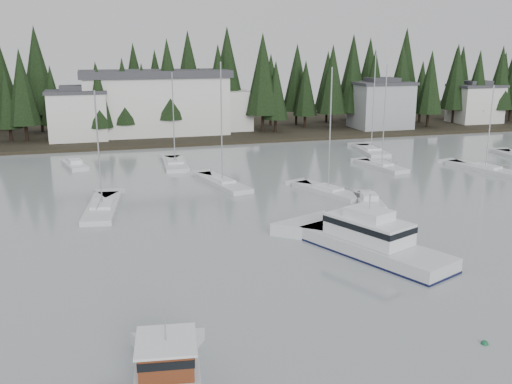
{
  "coord_description": "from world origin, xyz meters",
  "views": [
    {
      "loc": [
        -15.8,
        -17.93,
        15.3
      ],
      "look_at": [
        -1.95,
        30.13,
        2.5
      ],
      "focal_mm": 40.0,
      "sensor_mm": 36.0,
      "label": 1
    }
  ],
  "objects_px": {
    "sailboat_1": "(382,167)",
    "sailboat_5": "(103,209)",
    "harbor_inn": "(167,103)",
    "sailboat_3": "(328,192)",
    "house_west": "(77,114)",
    "runabout_1": "(369,202)",
    "house_east_b": "(475,103)",
    "house_east_a": "(381,104)",
    "sailboat_0": "(222,184)",
    "sailboat_2": "(175,165)",
    "cabin_cruiser_center": "(372,244)",
    "sailboat_11": "(485,170)",
    "runabout_3": "(75,166)",
    "sailboat_9": "(371,152)"
  },
  "relations": [
    {
      "from": "house_east_b",
      "to": "sailboat_5",
      "type": "bearing_deg",
      "value": -149.57
    },
    {
      "from": "house_west",
      "to": "cabin_cruiser_center",
      "type": "xyz_separation_m",
      "value": [
        21.92,
        -60.2,
        -3.85
      ]
    },
    {
      "from": "house_east_a",
      "to": "sailboat_3",
      "type": "relative_size",
      "value": 0.77
    },
    {
      "from": "house_east_b",
      "to": "sailboat_0",
      "type": "distance_m",
      "value": 70.21
    },
    {
      "from": "runabout_3",
      "to": "sailboat_3",
      "type": "bearing_deg",
      "value": -142.85
    },
    {
      "from": "sailboat_1",
      "to": "sailboat_3",
      "type": "distance_m",
      "value": 15.63
    },
    {
      "from": "sailboat_3",
      "to": "sailboat_11",
      "type": "distance_m",
      "value": 24.21
    },
    {
      "from": "sailboat_1",
      "to": "runabout_3",
      "type": "bearing_deg",
      "value": 63.04
    },
    {
      "from": "harbor_inn",
      "to": "sailboat_3",
      "type": "bearing_deg",
      "value": -76.38
    },
    {
      "from": "sailboat_3",
      "to": "runabout_3",
      "type": "height_order",
      "value": "sailboat_3"
    },
    {
      "from": "harbor_inn",
      "to": "sailboat_2",
      "type": "height_order",
      "value": "sailboat_2"
    },
    {
      "from": "sailboat_1",
      "to": "sailboat_5",
      "type": "relative_size",
      "value": 1.15
    },
    {
      "from": "house_west",
      "to": "house_east_b",
      "type": "height_order",
      "value": "house_west"
    },
    {
      "from": "runabout_1",
      "to": "house_west",
      "type": "bearing_deg",
      "value": 45.99
    },
    {
      "from": "sailboat_11",
      "to": "sailboat_3",
      "type": "bearing_deg",
      "value": 86.84
    },
    {
      "from": "cabin_cruiser_center",
      "to": "sailboat_0",
      "type": "bearing_deg",
      "value": -9.68
    },
    {
      "from": "sailboat_9",
      "to": "runabout_3",
      "type": "bearing_deg",
      "value": 97.85
    },
    {
      "from": "sailboat_2",
      "to": "sailboat_9",
      "type": "distance_m",
      "value": 29.57
    },
    {
      "from": "house_east_b",
      "to": "sailboat_3",
      "type": "relative_size",
      "value": 0.69
    },
    {
      "from": "cabin_cruiser_center",
      "to": "sailboat_11",
      "type": "distance_m",
      "value": 36.16
    },
    {
      "from": "sailboat_1",
      "to": "sailboat_11",
      "type": "bearing_deg",
      "value": -123.68
    },
    {
      "from": "house_west",
      "to": "cabin_cruiser_center",
      "type": "height_order",
      "value": "house_west"
    },
    {
      "from": "house_east_a",
      "to": "sailboat_0",
      "type": "xyz_separation_m",
      "value": [
        -38.0,
        -34.2,
        -4.83
      ]
    },
    {
      "from": "harbor_inn",
      "to": "sailboat_3",
      "type": "distance_m",
      "value": 47.14
    },
    {
      "from": "runabout_3",
      "to": "cabin_cruiser_center",
      "type": "bearing_deg",
      "value": -164.09
    },
    {
      "from": "sailboat_11",
      "to": "cabin_cruiser_center",
      "type": "bearing_deg",
      "value": 114.55
    },
    {
      "from": "house_east_a",
      "to": "cabin_cruiser_center",
      "type": "xyz_separation_m",
      "value": [
        -32.08,
        -59.2,
        -4.1
      ]
    },
    {
      "from": "house_east_b",
      "to": "sailboat_0",
      "type": "xyz_separation_m",
      "value": [
        -60.0,
        -36.2,
        -4.33
      ]
    },
    {
      "from": "sailboat_0",
      "to": "sailboat_2",
      "type": "bearing_deg",
      "value": 3.75
    },
    {
      "from": "harbor_inn",
      "to": "sailboat_9",
      "type": "xyz_separation_m",
      "value": [
        26.85,
        -24.54,
        -5.7
      ]
    },
    {
      "from": "sailboat_2",
      "to": "sailboat_3",
      "type": "relative_size",
      "value": 0.92
    },
    {
      "from": "house_west",
      "to": "runabout_3",
      "type": "distance_m",
      "value": 20.79
    },
    {
      "from": "sailboat_9",
      "to": "runabout_1",
      "type": "relative_size",
      "value": 2.25
    },
    {
      "from": "house_east_b",
      "to": "harbor_inn",
      "type": "height_order",
      "value": "harbor_inn"
    },
    {
      "from": "house_east_b",
      "to": "sailboat_0",
      "type": "relative_size",
      "value": 0.67
    },
    {
      "from": "sailboat_0",
      "to": "sailboat_2",
      "type": "height_order",
      "value": "sailboat_0"
    },
    {
      "from": "house_east_a",
      "to": "house_east_b",
      "type": "xyz_separation_m",
      "value": [
        22.0,
        2.0,
        -0.5
      ]
    },
    {
      "from": "harbor_inn",
      "to": "sailboat_0",
      "type": "bearing_deg",
      "value": -88.58
    },
    {
      "from": "harbor_inn",
      "to": "sailboat_1",
      "type": "relative_size",
      "value": 2.15
    },
    {
      "from": "harbor_inn",
      "to": "sailboat_9",
      "type": "bearing_deg",
      "value": -42.43
    },
    {
      "from": "sailboat_3",
      "to": "cabin_cruiser_center",
      "type": "bearing_deg",
      "value": 146.59
    },
    {
      "from": "house_east_a",
      "to": "sailboat_0",
      "type": "height_order",
      "value": "sailboat_0"
    },
    {
      "from": "sailboat_5",
      "to": "sailboat_3",
      "type": "bearing_deg",
      "value": -82.15
    },
    {
      "from": "house_east_b",
      "to": "cabin_cruiser_center",
      "type": "xyz_separation_m",
      "value": [
        -54.08,
        -61.2,
        -3.6
      ]
    },
    {
      "from": "sailboat_0",
      "to": "harbor_inn",
      "type": "bearing_deg",
      "value": -11.37
    },
    {
      "from": "house_east_a",
      "to": "sailboat_1",
      "type": "relative_size",
      "value": 0.77
    },
    {
      "from": "house_west",
      "to": "runabout_1",
      "type": "xyz_separation_m",
      "value": [
        28.38,
        -47.07,
        -4.52
      ]
    },
    {
      "from": "house_east_b",
      "to": "sailboat_3",
      "type": "height_order",
      "value": "sailboat_3"
    },
    {
      "from": "house_east_a",
      "to": "runabout_1",
      "type": "height_order",
      "value": "house_east_a"
    },
    {
      "from": "cabin_cruiser_center",
      "to": "sailboat_5",
      "type": "height_order",
      "value": "sailboat_5"
    }
  ]
}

